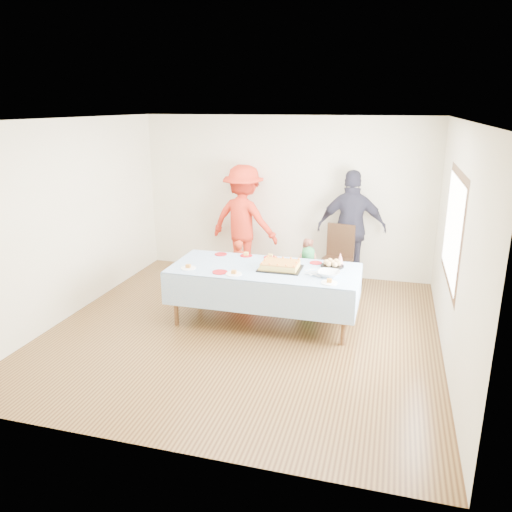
% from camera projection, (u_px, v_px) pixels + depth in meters
% --- Properties ---
extents(ground, '(5.00, 5.00, 0.00)m').
position_uv_depth(ground, '(244.00, 329.00, 6.64)').
color(ground, '#432713').
rests_on(ground, ground).
extents(room_walls, '(5.04, 5.04, 2.72)m').
position_uv_depth(room_walls, '(247.00, 198.00, 6.11)').
color(room_walls, beige).
rests_on(room_walls, ground).
extents(party_table, '(2.50, 1.10, 0.78)m').
position_uv_depth(party_table, '(264.00, 271.00, 6.68)').
color(party_table, '#502D1B').
rests_on(party_table, ground).
extents(birthday_cake, '(0.56, 0.43, 0.10)m').
position_uv_depth(birthday_cake, '(280.00, 266.00, 6.59)').
color(birthday_cake, black).
rests_on(birthday_cake, party_table).
extents(rolls_tray, '(0.31, 0.31, 0.09)m').
position_uv_depth(rolls_tray, '(332.00, 264.00, 6.69)').
color(rolls_tray, black).
rests_on(rolls_tray, party_table).
extents(punch_bowl, '(0.29, 0.29, 0.07)m').
position_uv_depth(punch_bowl, '(329.00, 274.00, 6.31)').
color(punch_bowl, silver).
rests_on(punch_bowl, party_table).
extents(party_hat, '(0.10, 0.10, 0.17)m').
position_uv_depth(party_hat, '(340.00, 258.00, 6.77)').
color(party_hat, silver).
rests_on(party_hat, party_table).
extents(fork_pile, '(0.24, 0.18, 0.07)m').
position_uv_depth(fork_pile, '(313.00, 273.00, 6.34)').
color(fork_pile, white).
rests_on(fork_pile, party_table).
extents(plate_red_far_a, '(0.18, 0.18, 0.01)m').
position_uv_depth(plate_red_far_a, '(221.00, 254.00, 7.23)').
color(plate_red_far_a, '#B40D15').
rests_on(plate_red_far_a, party_table).
extents(plate_red_far_b, '(0.17, 0.17, 0.01)m').
position_uv_depth(plate_red_far_b, '(246.00, 256.00, 7.16)').
color(plate_red_far_b, '#B40D15').
rests_on(plate_red_far_b, party_table).
extents(plate_red_far_c, '(0.19, 0.19, 0.01)m').
position_uv_depth(plate_red_far_c, '(270.00, 257.00, 7.08)').
color(plate_red_far_c, '#B40D15').
rests_on(plate_red_far_c, party_table).
extents(plate_red_far_d, '(0.17, 0.17, 0.01)m').
position_uv_depth(plate_red_far_d, '(316.00, 263.00, 6.84)').
color(plate_red_far_d, '#B40D15').
rests_on(plate_red_far_d, party_table).
extents(plate_red_near, '(0.20, 0.20, 0.01)m').
position_uv_depth(plate_red_near, '(220.00, 272.00, 6.46)').
color(plate_red_near, '#B40D15').
rests_on(plate_red_near, party_table).
extents(plate_white_left, '(0.20, 0.20, 0.01)m').
position_uv_depth(plate_white_left, '(188.00, 268.00, 6.62)').
color(plate_white_left, white).
rests_on(plate_white_left, party_table).
extents(plate_white_mid, '(0.21, 0.21, 0.01)m').
position_uv_depth(plate_white_mid, '(234.00, 274.00, 6.39)').
color(plate_white_mid, white).
rests_on(plate_white_mid, party_table).
extents(plate_white_right, '(0.20, 0.20, 0.01)m').
position_uv_depth(plate_white_right, '(329.00, 283.00, 6.08)').
color(plate_white_right, white).
rests_on(plate_white_right, party_table).
extents(dining_chair, '(0.53, 0.53, 1.05)m').
position_uv_depth(dining_chair, '(338.00, 254.00, 7.96)').
color(dining_chair, black).
rests_on(dining_chair, ground).
extents(toddler_left, '(0.36, 0.30, 0.83)m').
position_uv_depth(toddler_left, '(239.00, 265.00, 7.92)').
color(toddler_left, '#B83117').
rests_on(toddler_left, ground).
extents(toddler_mid, '(0.44, 0.30, 0.86)m').
position_uv_depth(toddler_mid, '(308.00, 275.00, 7.46)').
color(toddler_mid, '#28793D').
rests_on(toddler_mid, ground).
extents(toddler_right, '(0.42, 0.33, 0.85)m').
position_uv_depth(toddler_right, '(306.00, 264.00, 7.95)').
color(toddler_right, tan).
rests_on(toddler_right, ground).
extents(adult_left, '(1.36, 0.96, 1.91)m').
position_uv_depth(adult_left, '(244.00, 221.00, 8.55)').
color(adult_left, red).
rests_on(adult_left, ground).
extents(adult_right, '(1.13, 0.53, 1.88)m').
position_uv_depth(adult_right, '(352.00, 228.00, 8.09)').
color(adult_right, '#2C2B3B').
rests_on(adult_right, ground).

